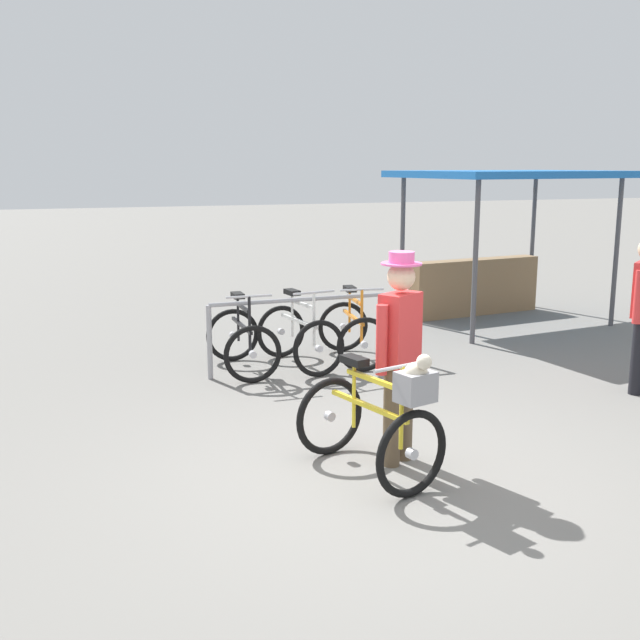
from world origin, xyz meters
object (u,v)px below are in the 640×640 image
object	(u,v)px
featured_bicycle	(378,419)
racked_bike_white	(299,337)
market_stall	(494,230)
racked_bike_orange	(353,332)
racked_bike_black	(242,341)
person_with_featured_bike	(399,349)

from	to	relation	value
featured_bicycle	racked_bike_white	bearing A→B (deg)	81.47
featured_bicycle	market_stall	bearing A→B (deg)	49.92
racked_bike_white	racked_bike_orange	xyz separation A→B (m)	(0.70, -0.00, -0.00)
racked_bike_black	racked_bike_white	xyz separation A→B (m)	(0.70, -0.00, 0.00)
racked_bike_white	market_stall	xyz separation A→B (m)	(3.75, 1.69, 1.03)
racked_bike_orange	market_stall	distance (m)	3.64
person_with_featured_bike	racked_bike_white	bearing A→B (deg)	86.12
racked_bike_black	person_with_featured_bike	bearing A→B (deg)	-81.07
racked_bike_orange	racked_bike_black	bearing A→B (deg)	179.59
racked_bike_orange	person_with_featured_bike	xyz separation A→B (m)	(-0.91, -3.10, 0.58)
racked_bike_white	featured_bicycle	world-z (taller)	featured_bicycle
featured_bicycle	market_stall	size ratio (longest dim) A/B	0.38
racked_bike_white	market_stall	world-z (taller)	market_stall
racked_bike_white	featured_bicycle	bearing A→B (deg)	-98.53
person_with_featured_bike	market_stall	size ratio (longest dim) A/B	0.52
racked_bike_white	racked_bike_black	bearing A→B (deg)	179.59
racked_bike_black	person_with_featured_bike	world-z (taller)	person_with_featured_bike
racked_bike_black	racked_bike_white	distance (m)	0.70
market_stall	featured_bicycle	bearing A→B (deg)	-130.08
racked_bike_black	racked_bike_white	world-z (taller)	same
featured_bicycle	person_with_featured_bike	xyz separation A→B (m)	(0.29, 0.26, 0.46)
racked_bike_orange	person_with_featured_bike	size ratio (longest dim) A/B	0.69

